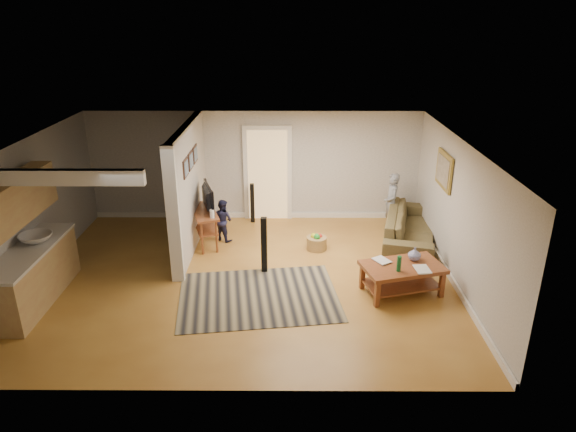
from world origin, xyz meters
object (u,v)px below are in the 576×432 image
object	(u,v)px
tv_console	(205,214)
toddler	(224,240)
child	(389,232)
sofa	(409,244)
speaker_left	(264,245)
toy_basket	(317,242)
speaker_right	(252,203)
coffee_table	(403,271)

from	to	relation	value
tv_console	toddler	world-z (taller)	tv_console
child	toddler	xyz separation A→B (m)	(-3.60, -0.44, 0.00)
sofa	speaker_left	distance (m)	3.25
toy_basket	child	distance (m)	1.88
speaker_left	speaker_right	bearing A→B (deg)	101.92
tv_console	toy_basket	size ratio (longest dim) A/B	3.05
coffee_table	toy_basket	world-z (taller)	coffee_table
speaker_right	child	distance (m)	3.14
child	tv_console	bearing A→B (deg)	-82.75
tv_console	child	bearing A→B (deg)	-9.03
coffee_table	speaker_left	xyz separation A→B (m)	(-2.41, 0.76, 0.13)
coffee_table	speaker_left	bearing A→B (deg)	162.55
toddler	coffee_table	bearing A→B (deg)	-177.69
child	toy_basket	bearing A→B (deg)	-63.17
tv_console	child	world-z (taller)	tv_console
speaker_right	child	xyz separation A→B (m)	(3.05, -0.58, -0.46)
tv_console	toddler	size ratio (longest dim) A/B	1.38
toy_basket	tv_console	bearing A→B (deg)	173.16
coffee_table	speaker_left	world-z (taller)	speaker_left
sofa	speaker_left	xyz separation A→B (m)	(-2.96, -1.21, 0.54)
sofa	speaker_left	bearing A→B (deg)	126.51
sofa	toddler	bearing A→B (deg)	101.21
tv_console	sofa	bearing A→B (deg)	-18.27
sofa	tv_console	xyz separation A→B (m)	(-4.24, 0.02, 0.67)
toy_basket	child	size ratio (longest dim) A/B	0.30
speaker_left	tv_console	bearing A→B (deg)	138.73
coffee_table	speaker_right	distance (m)	4.24
toy_basket	toddler	world-z (taller)	toddler
coffee_table	toy_basket	size ratio (longest dim) A/B	3.68
speaker_right	toy_basket	world-z (taller)	speaker_right
sofa	child	distance (m)	0.71
sofa	tv_console	world-z (taller)	tv_console
coffee_table	tv_console	xyz separation A→B (m)	(-3.68, 1.99, 0.26)
child	sofa	bearing A→B (deg)	23.36
toy_basket	toddler	xyz separation A→B (m)	(-1.96, 0.46, -0.15)
toy_basket	child	world-z (taller)	child
toy_basket	sofa	bearing A→B (deg)	7.40
tv_console	speaker_left	bearing A→B (deg)	-62.09
sofa	tv_console	bearing A→B (deg)	103.92
sofa	toy_basket	distance (m)	1.97
coffee_table	speaker_right	world-z (taller)	speaker_right
sofa	speaker_right	world-z (taller)	speaker_right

